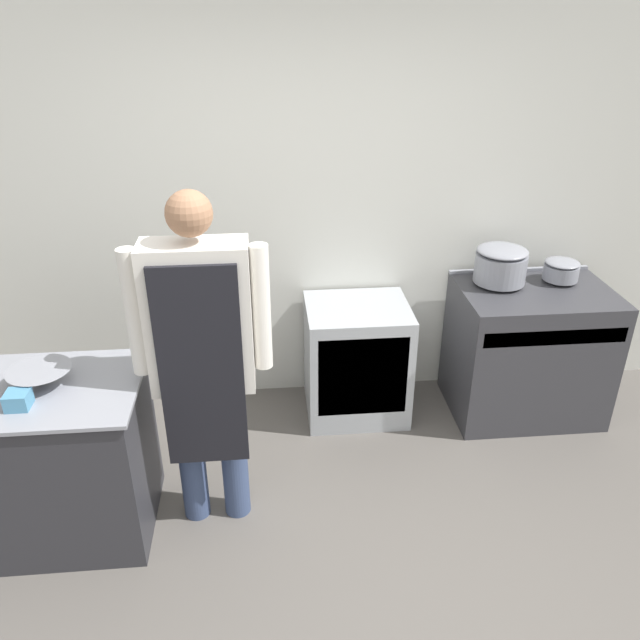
# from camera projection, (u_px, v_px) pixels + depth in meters

# --- Properties ---
(ground_plane) EXTENTS (14.00, 14.00, 0.00)m
(ground_plane) POSITION_uv_depth(u_px,v_px,m) (338.00, 620.00, 2.86)
(ground_plane) COLOR #5B5651
(wall_back) EXTENTS (8.00, 0.05, 2.70)m
(wall_back) POSITION_uv_depth(u_px,v_px,m) (304.00, 208.00, 4.02)
(wall_back) COLOR silver
(wall_back) RESTS_ON ground_plane
(prep_counter) EXTENTS (1.05, 0.70, 0.88)m
(prep_counter) POSITION_uv_depth(u_px,v_px,m) (47.00, 460.00, 3.19)
(prep_counter) COLOR #2D2D33
(prep_counter) RESTS_ON ground_plane
(stove) EXTENTS (0.97, 0.68, 0.92)m
(stove) POSITION_uv_depth(u_px,v_px,m) (527.00, 351.00, 4.18)
(stove) COLOR #38383D
(stove) RESTS_ON ground_plane
(fridge_unit) EXTENTS (0.67, 0.57, 0.79)m
(fridge_unit) POSITION_uv_depth(u_px,v_px,m) (356.00, 360.00, 4.18)
(fridge_unit) COLOR #A8ADB2
(fridge_unit) RESTS_ON ground_plane
(person_cook) EXTENTS (0.68, 0.24, 1.82)m
(person_cook) POSITION_uv_depth(u_px,v_px,m) (202.00, 348.00, 3.00)
(person_cook) COLOR #38476B
(person_cook) RESTS_ON ground_plane
(mixing_bowl) EXTENTS (0.31, 0.31, 0.09)m
(mixing_bowl) POSITION_uv_depth(u_px,v_px,m) (41.00, 377.00, 3.01)
(mixing_bowl) COLOR gray
(mixing_bowl) RESTS_ON prep_counter
(plastic_tub) EXTENTS (0.11, 0.11, 0.08)m
(plastic_tub) POSITION_uv_depth(u_px,v_px,m) (18.00, 400.00, 2.84)
(plastic_tub) COLOR teal
(plastic_tub) RESTS_ON prep_counter
(stock_pot) EXTENTS (0.33, 0.33, 0.24)m
(stock_pot) POSITION_uv_depth(u_px,v_px,m) (501.00, 264.00, 4.00)
(stock_pot) COLOR gray
(stock_pot) RESTS_ON stove
(sauce_pot) EXTENTS (0.22, 0.22, 0.13)m
(sauce_pot) POSITION_uv_depth(u_px,v_px,m) (561.00, 269.00, 4.06)
(sauce_pot) COLOR gray
(sauce_pot) RESTS_ON stove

